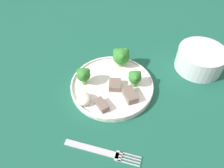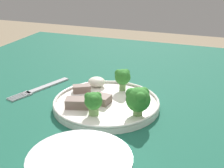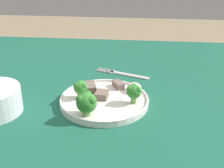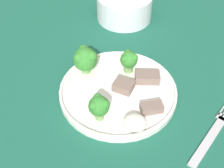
# 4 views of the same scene
# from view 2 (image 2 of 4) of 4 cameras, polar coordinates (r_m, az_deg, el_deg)

# --- Properties ---
(table) EXTENTS (1.14, 1.13, 0.75)m
(table) POSITION_cam_2_polar(r_m,az_deg,el_deg) (0.75, 1.40, -10.18)
(table) COLOR #195642
(table) RESTS_ON ground_plane
(dinner_plate) EXTENTS (0.23, 0.23, 0.02)m
(dinner_plate) POSITION_cam_2_polar(r_m,az_deg,el_deg) (0.69, -1.04, -3.56)
(dinner_plate) COLOR white
(dinner_plate) RESTS_ON table
(fork) EXTENTS (0.08, 0.17, 0.00)m
(fork) POSITION_cam_2_polar(r_m,az_deg,el_deg) (0.80, -12.93, -0.78)
(fork) COLOR #B2B2B7
(fork) RESTS_ON table
(broccoli_floret_near_rim_left) EXTENTS (0.04, 0.04, 0.05)m
(broccoli_floret_near_rim_left) POSITION_cam_2_polar(r_m,az_deg,el_deg) (0.62, -3.42, -3.18)
(broccoli_floret_near_rim_left) COLOR #709E56
(broccoli_floret_near_rim_left) RESTS_ON dinner_plate
(broccoli_floret_center_left) EXTENTS (0.04, 0.04, 0.05)m
(broccoli_floret_center_left) POSITION_cam_2_polar(r_m,az_deg,el_deg) (0.73, 1.97, 1.32)
(broccoli_floret_center_left) COLOR #709E56
(broccoli_floret_center_left) RESTS_ON dinner_plate
(broccoli_floret_back_left) EXTENTS (0.05, 0.05, 0.06)m
(broccoli_floret_back_left) POSITION_cam_2_polar(r_m,az_deg,el_deg) (0.62, 4.82, -2.74)
(broccoli_floret_back_left) COLOR #709E56
(broccoli_floret_back_left) RESTS_ON dinner_plate
(meat_slice_front_slice) EXTENTS (0.04, 0.04, 0.02)m
(meat_slice_front_slice) POSITION_cam_2_polar(r_m,az_deg,el_deg) (0.68, -1.97, -2.80)
(meat_slice_front_slice) COLOR #756056
(meat_slice_front_slice) RESTS_ON dinner_plate
(meat_slice_middle_slice) EXTENTS (0.05, 0.04, 0.02)m
(meat_slice_middle_slice) POSITION_cam_2_polar(r_m,az_deg,el_deg) (0.73, -5.56, -0.86)
(meat_slice_middle_slice) COLOR #756056
(meat_slice_middle_slice) RESTS_ON dinner_plate
(meat_slice_rear_slice) EXTENTS (0.06, 0.04, 0.02)m
(meat_slice_rear_slice) POSITION_cam_2_polar(r_m,az_deg,el_deg) (0.66, -6.31, -3.48)
(meat_slice_rear_slice) COLOR #756056
(meat_slice_rear_slice) RESTS_ON dinner_plate
(sauce_dollop) EXTENTS (0.04, 0.04, 0.02)m
(sauce_dollop) POSITION_cam_2_polar(r_m,az_deg,el_deg) (0.76, -2.81, 0.40)
(sauce_dollop) COLOR silver
(sauce_dollop) RESTS_ON dinner_plate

